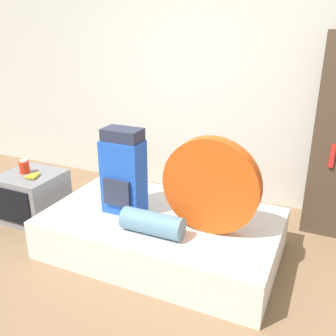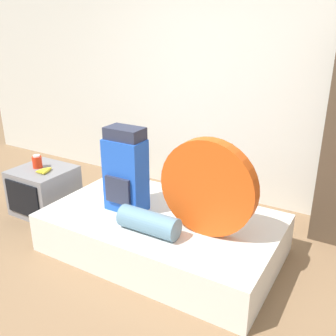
# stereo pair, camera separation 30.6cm
# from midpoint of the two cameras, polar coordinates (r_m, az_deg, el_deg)

# --- Properties ---
(ground_plane) EXTENTS (16.00, 16.00, 0.00)m
(ground_plane) POSITION_cam_midpoint_polar(r_m,az_deg,el_deg) (3.05, -7.69, -17.78)
(ground_plane) COLOR #846647
(wall_back) EXTENTS (8.00, 0.05, 2.60)m
(wall_back) POSITION_cam_midpoint_polar(r_m,az_deg,el_deg) (4.18, 5.82, 12.63)
(wall_back) COLOR silver
(wall_back) RESTS_ON ground_plane
(bed) EXTENTS (2.00, 1.19, 0.35)m
(bed) POSITION_cam_midpoint_polar(r_m,az_deg,el_deg) (3.36, -3.58, -9.92)
(bed) COLOR silver
(bed) RESTS_ON ground_plane
(backpack) EXTENTS (0.35, 0.25, 0.75)m
(backpack) POSITION_cam_midpoint_polar(r_m,az_deg,el_deg) (3.23, -9.52, -0.78)
(backpack) COLOR blue
(backpack) RESTS_ON bed
(tent_bag) EXTENTS (0.78, 0.11, 0.78)m
(tent_bag) POSITION_cam_midpoint_polar(r_m,az_deg,el_deg) (2.88, 3.54, -2.79)
(tent_bag) COLOR #D14C14
(tent_bag) RESTS_ON bed
(sleeping_roll) EXTENTS (0.51, 0.18, 0.18)m
(sleeping_roll) POSITION_cam_midpoint_polar(r_m,az_deg,el_deg) (2.97, -5.40, -8.45)
(sleeping_roll) COLOR #5B849E
(sleeping_roll) RESTS_ON bed
(television) EXTENTS (0.57, 0.57, 0.49)m
(television) POSITION_cam_midpoint_polar(r_m,az_deg,el_deg) (4.17, -21.96, -4.05)
(television) COLOR gray
(television) RESTS_ON ground_plane
(canister) EXTENTS (0.10, 0.10, 0.14)m
(canister) POSITION_cam_midpoint_polar(r_m,az_deg,el_deg) (4.11, -23.08, 0.12)
(canister) COLOR red
(canister) RESTS_ON television
(banana_bunch) EXTENTS (0.13, 0.18, 0.04)m
(banana_bunch) POSITION_cam_midpoint_polar(r_m,az_deg,el_deg) (3.98, -21.83, -1.11)
(banana_bunch) COLOR yellow
(banana_bunch) RESTS_ON television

